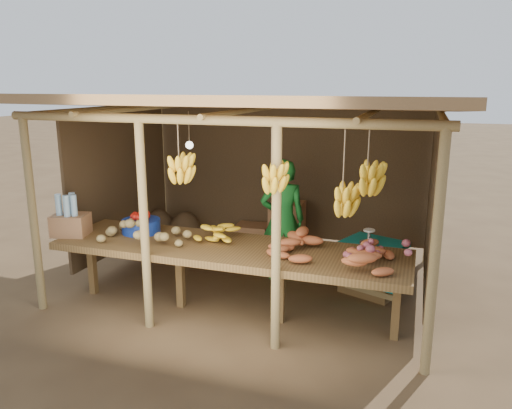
% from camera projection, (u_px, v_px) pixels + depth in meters
% --- Properties ---
extents(ground, '(60.00, 60.00, 0.00)m').
position_uv_depth(ground, '(256.00, 283.00, 6.51)').
color(ground, brown).
rests_on(ground, ground).
extents(stall_structure, '(4.70, 3.50, 2.43)m').
position_uv_depth(stall_structure, '(262.00, 137.00, 5.96)').
color(stall_structure, olive).
rests_on(stall_structure, ground).
extents(counter, '(3.90, 1.05, 0.80)m').
position_uv_depth(counter, '(228.00, 251.00, 5.46)').
color(counter, brown).
rests_on(counter, ground).
extents(potato_heap, '(1.10, 0.77, 0.37)m').
position_uv_depth(potato_heap, '(146.00, 225.00, 5.59)').
color(potato_heap, '#95804D').
rests_on(potato_heap, counter).
extents(sweet_potato_heap, '(1.22, 0.84, 0.36)m').
position_uv_depth(sweet_potato_heap, '(331.00, 242.00, 5.00)').
color(sweet_potato_heap, '#B4592E').
rests_on(sweet_potato_heap, counter).
extents(onion_heap, '(0.98, 0.79, 0.36)m').
position_uv_depth(onion_heap, '(390.00, 244.00, 4.95)').
color(onion_heap, '#B85969').
rests_on(onion_heap, counter).
extents(banana_pile, '(0.59, 0.48, 0.34)m').
position_uv_depth(banana_pile, '(216.00, 226.00, 5.59)').
color(banana_pile, yellow).
rests_on(banana_pile, counter).
extents(tomato_basin, '(0.45, 0.45, 0.24)m').
position_uv_depth(tomato_basin, '(141.00, 224.00, 5.93)').
color(tomato_basin, navy).
rests_on(tomato_basin, counter).
extents(bottle_box, '(0.46, 0.40, 0.50)m').
position_uv_depth(bottle_box, '(70.00, 219.00, 5.80)').
color(bottle_box, '#966743').
rests_on(bottle_box, counter).
extents(vendor, '(0.68, 0.56, 1.60)m').
position_uv_depth(vendor, '(283.00, 220.00, 6.49)').
color(vendor, '#186F27').
rests_on(vendor, ground).
extents(tarp_crate, '(0.88, 0.82, 0.84)m').
position_uv_depth(tarp_crate, '(372.00, 266.00, 6.14)').
color(tarp_crate, brown).
rests_on(tarp_crate, ground).
extents(carton_stack, '(1.05, 0.41, 0.80)m').
position_uv_depth(carton_stack, '(275.00, 231.00, 7.56)').
color(carton_stack, '#966743').
rests_on(carton_stack, ground).
extents(burlap_sacks, '(0.96, 0.51, 0.68)m').
position_uv_depth(burlap_sacks, '(172.00, 228.00, 7.91)').
color(burlap_sacks, '#4C3923').
rests_on(burlap_sacks, ground).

